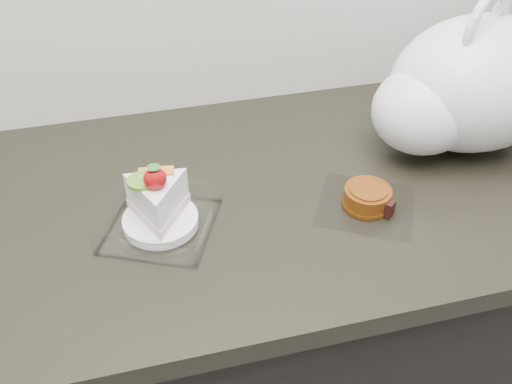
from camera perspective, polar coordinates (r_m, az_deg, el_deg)
name	(u,v)px	position (r m, az deg, el deg)	size (l,w,h in m)	color
counter	(231,346)	(1.34, -2.52, -15.16)	(2.04, 0.64, 0.90)	black
cake_tray	(159,211)	(0.93, -9.66, -1.85)	(0.22, 0.22, 0.13)	white
mooncake_wrap	(368,199)	(0.99, 11.11, -0.70)	(0.21, 0.21, 0.04)	white
plastic_bag	(467,88)	(1.14, 20.37, 9.76)	(0.44, 0.37, 0.31)	white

